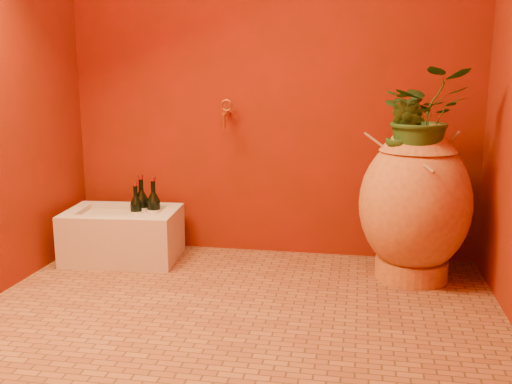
% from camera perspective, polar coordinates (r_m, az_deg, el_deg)
% --- Properties ---
extents(floor, '(2.50, 2.50, 0.00)m').
position_cam_1_polar(floor, '(2.75, -2.04, -12.07)').
color(floor, brown).
rests_on(floor, ground).
extents(wall_back, '(2.50, 0.02, 2.50)m').
position_cam_1_polar(wall_back, '(3.50, 1.47, 14.00)').
color(wall_back, '#5F1E05').
rests_on(wall_back, ground).
extents(amphora, '(0.79, 0.79, 0.85)m').
position_cam_1_polar(amphora, '(3.20, 15.60, -1.09)').
color(amphora, '#C48337').
rests_on(amphora, floor).
extents(stone_basin, '(0.70, 0.51, 0.31)m').
position_cam_1_polar(stone_basin, '(3.56, -13.15, -4.27)').
color(stone_basin, beige).
rests_on(stone_basin, floor).
extents(wine_bottle_a, '(0.08, 0.08, 0.34)m').
position_cam_1_polar(wine_bottle_a, '(3.52, -10.16, -1.95)').
color(wine_bottle_a, black).
rests_on(wine_bottle_a, stone_basin).
extents(wine_bottle_b, '(0.08, 0.08, 0.34)m').
position_cam_1_polar(wine_bottle_b, '(3.58, -11.33, -1.75)').
color(wine_bottle_b, black).
rests_on(wine_bottle_b, stone_basin).
extents(wine_bottle_c, '(0.07, 0.07, 0.30)m').
position_cam_1_polar(wine_bottle_c, '(3.55, -11.87, -2.09)').
color(wine_bottle_c, black).
rests_on(wine_bottle_c, stone_basin).
extents(wall_tap, '(0.07, 0.15, 0.17)m').
position_cam_1_polar(wall_tap, '(3.47, -3.04, 7.95)').
color(wall_tap, '#A66E26').
rests_on(wall_tap, wall_back).
extents(plant_main, '(0.52, 0.47, 0.49)m').
position_cam_1_polar(plant_main, '(3.10, 16.33, 7.36)').
color(plant_main, '#214C1B').
rests_on(plant_main, amphora).
extents(plant_side, '(0.25, 0.24, 0.35)m').
position_cam_1_polar(plant_side, '(3.06, 14.61, 5.57)').
color(plant_side, '#214C1B').
rests_on(plant_side, amphora).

